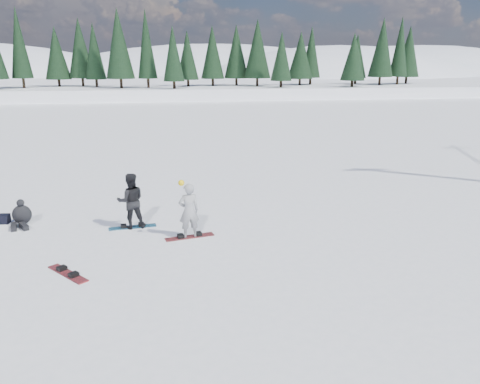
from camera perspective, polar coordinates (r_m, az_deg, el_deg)
name	(u,v)px	position (r m, az deg, el deg)	size (l,w,h in m)	color
ground	(193,237)	(14.47, -5.81, -5.43)	(420.00, 420.00, 0.00)	white
alpine_backdrop	(140,107)	(203.85, -12.04, 10.10)	(412.50, 227.00, 53.20)	white
snowboarder_woman	(189,210)	(14.14, -6.26, -2.25)	(0.69, 0.52, 1.85)	#A0A0A5
snowboarder_man	(131,201)	(15.28, -13.16, -1.06)	(0.87, 0.68, 1.80)	black
seated_rider	(21,215)	(16.90, -25.09, -2.58)	(0.76, 1.11, 0.85)	black
gear_bag	(2,219)	(17.39, -27.01, -2.94)	(0.45, 0.30, 0.30)	black
snowboard_woman	(190,237)	(14.43, -6.15, -5.46)	(1.50, 0.28, 0.03)	maroon
snowboard_man	(133,227)	(15.55, -12.96, -4.18)	(1.50, 0.28, 0.03)	#186288
snowboard_loose_b	(68,274)	(12.77, -20.25, -9.33)	(1.50, 0.28, 0.03)	maroon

